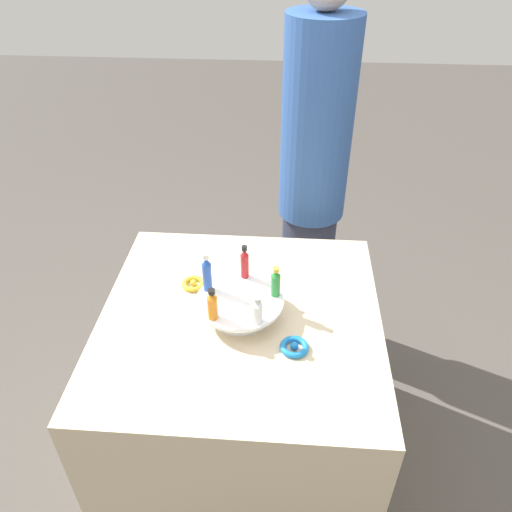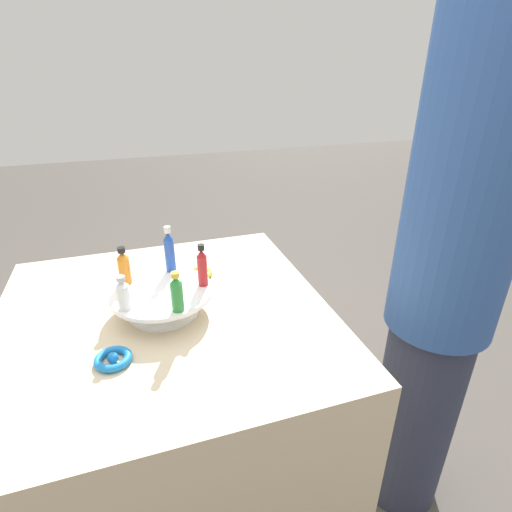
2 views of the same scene
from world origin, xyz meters
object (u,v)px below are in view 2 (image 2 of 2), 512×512
(bottle_green, at_px, (177,293))
(ribbon_bow_blue, at_px, (113,359))
(bottle_blue, at_px, (169,251))
(person_figure, at_px, (446,279))
(display_stand, at_px, (163,298))
(bottle_clear, at_px, (123,294))
(bottle_orange, at_px, (124,267))
(ribbon_bow_gold, at_px, (200,273))
(bottle_red, at_px, (202,267))

(bottle_green, relative_size, ribbon_bow_blue, 1.23)
(bottle_blue, distance_m, ribbon_bow_blue, 0.37)
(bottle_green, relative_size, bottle_blue, 0.76)
(ribbon_bow_blue, relative_size, person_figure, 0.05)
(display_stand, bearing_deg, person_figure, -108.28)
(display_stand, xyz_separation_m, bottle_clear, (-0.07, 0.10, 0.07))
(bottle_green, height_order, ribbon_bow_blue, bottle_green)
(bottle_clear, xyz_separation_m, bottle_green, (-0.05, -0.13, 0.01))
(bottle_orange, distance_m, ribbon_bow_gold, 0.29)
(display_stand, distance_m, bottle_blue, 0.15)
(ribbon_bow_gold, bearing_deg, bottle_blue, 125.95)
(bottle_red, bearing_deg, bottle_blue, 33.16)
(ribbon_bow_gold, distance_m, person_figure, 0.77)
(display_stand, distance_m, bottle_green, 0.14)
(bottle_red, height_order, ribbon_bow_blue, bottle_red)
(ribbon_bow_blue, relative_size, ribbon_bow_gold, 1.06)
(bottle_green, bearing_deg, bottle_blue, -2.84)
(bottle_clear, distance_m, ribbon_bow_gold, 0.37)
(bottle_orange, xyz_separation_m, bottle_red, (-0.08, -0.21, 0.01))
(bottle_orange, height_order, person_figure, person_figure)
(bottle_orange, relative_size, bottle_red, 0.89)
(bottle_red, bearing_deg, bottle_orange, 69.16)
(bottle_orange, xyz_separation_m, bottle_blue, (0.04, -0.14, 0.02))
(bottle_green, height_order, bottle_red, bottle_red)
(display_stand, relative_size, bottle_green, 2.60)
(bottle_green, xyz_separation_m, bottle_red, (0.11, -0.09, 0.01))
(bottle_red, relative_size, bottle_blue, 0.87)
(bottle_red, height_order, person_figure, person_figure)
(bottle_red, xyz_separation_m, ribbon_bow_gold, (0.19, -0.02, -0.12))
(bottle_blue, relative_size, person_figure, 0.08)
(bottle_clear, relative_size, bottle_blue, 0.66)
(ribbon_bow_gold, bearing_deg, bottle_orange, 114.83)
(bottle_blue, xyz_separation_m, ribbon_bow_blue, (-0.30, 0.19, -0.13))
(bottle_red, bearing_deg, bottle_clear, 105.16)
(bottle_clear, bearing_deg, ribbon_bow_gold, -44.15)
(bottle_blue, bearing_deg, bottle_orange, 105.16)
(bottle_clear, distance_m, ribbon_bow_blue, 0.17)
(display_stand, relative_size, ribbon_bow_gold, 3.42)
(bottle_orange, relative_size, ribbon_bow_blue, 1.26)
(bottle_orange, relative_size, bottle_blue, 0.78)
(display_stand, bearing_deg, ribbon_bow_blue, 142.35)
(ribbon_bow_blue, distance_m, ribbon_bow_gold, 0.47)
(ribbon_bow_gold, height_order, person_figure, person_figure)
(bottle_clear, height_order, bottle_red, bottle_red)
(bottle_blue, relative_size, ribbon_bow_gold, 1.73)
(display_stand, xyz_separation_m, bottle_green, (-0.12, -0.03, 0.08))
(ribbon_bow_gold, bearing_deg, display_stand, 142.35)
(person_figure, bearing_deg, bottle_green, 7.72)
(bottle_orange, height_order, bottle_clear, bottle_orange)
(ribbon_bow_gold, xyz_separation_m, person_figure, (-0.44, -0.62, 0.10))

